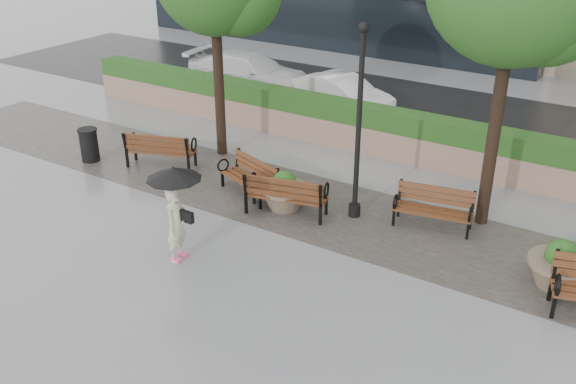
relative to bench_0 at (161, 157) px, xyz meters
The scene contains 15 objects.
ground 6.44m from the bench_0, 26.23° to the right, with size 100.00×100.00×0.00m, color gray.
cobble_strip 5.78m from the bench_0, ahead, with size 28.00×3.20×0.01m, color #383330.
hedge_wall 7.12m from the bench_0, 35.78° to the left, with size 24.00×0.80×1.35m.
asphalt_street 10.00m from the bench_0, 54.73° to the left, with size 40.00×7.00×0.00m, color black.
bench_0 is the anchor object (origin of this frame).
bench_1 3.07m from the bench_0, ahead, with size 1.83×1.20×0.92m.
bench_2 4.46m from the bench_0, ahead, with size 2.04×1.21×1.03m.
bench_3 7.61m from the bench_0, ahead, with size 1.83×1.00×0.93m.
planter_left 4.23m from the bench_0, ahead, with size 1.15×1.15×0.97m.
planter_right 10.48m from the bench_0, ahead, with size 1.20×1.20×1.01m.
trash_bin 2.12m from the bench_0, 159.14° to the right, with size 0.54×0.54×0.90m, color black.
lamppost 6.08m from the bench_0, ahead, with size 0.28×0.28×4.53m.
car_left 7.39m from the bench_0, 105.98° to the left, with size 1.99×4.90×1.42m, color white.
car_right 7.17m from the bench_0, 73.99° to the left, with size 1.32×3.78×1.25m, color white.
pedestrian 5.03m from the bench_0, 43.21° to the right, with size 1.12×1.12×2.06m.
Camera 1 is at (5.91, -9.04, 7.12)m, focal length 40.00 mm.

